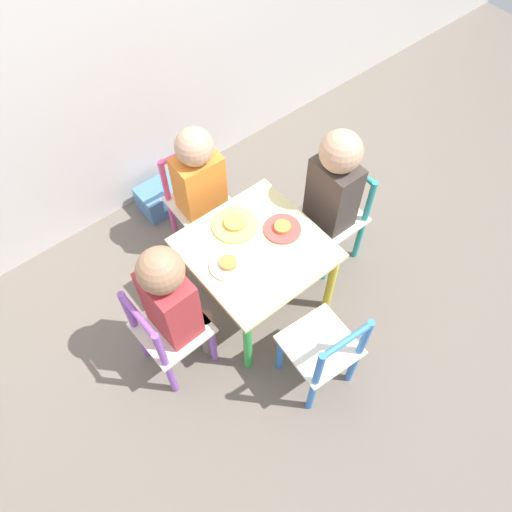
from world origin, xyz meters
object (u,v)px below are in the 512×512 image
at_px(plate_right, 282,228).
at_px(chair_pink, 198,203).
at_px(chair_teal, 334,217).
at_px(plate_back, 235,224).
at_px(chair_purple, 168,333).
at_px(child_right, 331,192).
at_px(child_left, 174,300).
at_px(child_back, 201,185).
at_px(plate_left, 228,264).
at_px(chair_blue, 323,352).
at_px(storage_bin, 160,198).
at_px(kids_table, 256,257).

bearing_deg(plate_right, chair_pink, 104.58).
xyz_separation_m(chair_teal, plate_back, (-0.46, 0.15, 0.17)).
distance_m(chair_purple, child_right, 0.89).
height_order(child_left, plate_right, child_left).
xyz_separation_m(chair_pink, child_back, (-0.00, -0.06, 0.18)).
bearing_deg(child_back, plate_right, -70.41).
height_order(chair_teal, plate_left, chair_teal).
distance_m(chair_pink, chair_blue, 0.92).
xyz_separation_m(child_right, storage_bin, (-0.44, 0.76, -0.41)).
relative_size(child_left, storage_bin, 3.62).
relative_size(chair_pink, plate_back, 2.80).
bearing_deg(plate_back, child_left, -159.08).
bearing_deg(chair_blue, kids_table, -90.00).
distance_m(chair_purple, storage_bin, 0.90).
bearing_deg(plate_left, child_right, -0.75).
relative_size(kids_table, chair_pink, 0.99).
distance_m(kids_table, plate_right, 0.16).
bearing_deg(child_right, chair_blue, -43.19).
relative_size(child_back, plate_right, 4.75).
xyz_separation_m(chair_teal, plate_left, (-0.60, 0.01, 0.17)).
distance_m(chair_teal, child_back, 0.63).
xyz_separation_m(kids_table, child_right, (0.40, -0.01, 0.12)).
bearing_deg(child_back, chair_teal, -40.03).
relative_size(chair_purple, plate_left, 3.50).
relative_size(chair_purple, child_left, 0.69).
height_order(chair_purple, chair_teal, same).
xyz_separation_m(kids_table, plate_right, (0.14, 0.00, 0.08)).
height_order(plate_right, storage_bin, plate_right).
xyz_separation_m(chair_pink, child_right, (0.38, -0.47, 0.22)).
bearing_deg(child_right, kids_table, -90.00).
relative_size(chair_purple, chair_blue, 1.00).
relative_size(plate_right, plate_back, 0.81).
bearing_deg(chair_blue, plate_right, -106.45).
distance_m(chair_pink, child_right, 0.64).
xyz_separation_m(chair_purple, child_right, (0.86, 0.01, 0.22)).
relative_size(plate_right, storage_bin, 0.73).
height_order(child_back, storage_bin, child_back).
bearing_deg(plate_back, chair_pink, 86.39).
xyz_separation_m(chair_blue, child_right, (0.44, 0.45, 0.22)).
relative_size(chair_pink, plate_right, 3.44).
xyz_separation_m(chair_purple, child_left, (0.06, 0.00, 0.20)).
height_order(kids_table, child_back, child_back).
distance_m(chair_teal, plate_back, 0.51).
bearing_deg(storage_bin, chair_teal, -57.02).
relative_size(child_right, storage_bin, 3.73).
distance_m(child_back, plate_back, 0.26).
bearing_deg(child_left, plate_back, -70.94).
distance_m(child_left, plate_back, 0.43).
bearing_deg(child_right, storage_bin, -149.22).
bearing_deg(chair_blue, child_back, -88.95).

